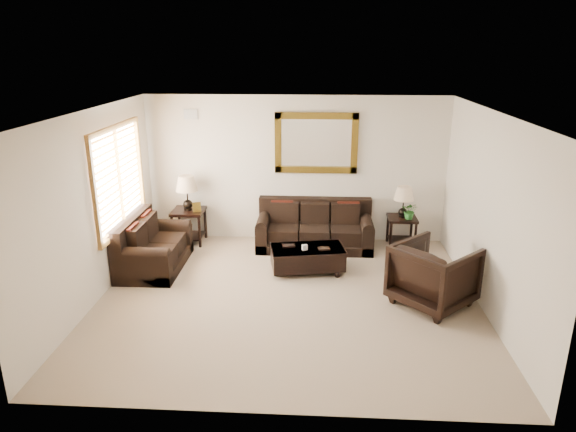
# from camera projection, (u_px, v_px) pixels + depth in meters

# --- Properties ---
(room) EXTENTS (5.51, 5.01, 2.71)m
(room) POSITION_uv_depth(u_px,v_px,m) (288.00, 211.00, 7.10)
(room) COLOR gray
(room) RESTS_ON ground
(window) EXTENTS (0.07, 1.96, 1.66)m
(window) POSITION_uv_depth(u_px,v_px,m) (120.00, 178.00, 8.04)
(window) COLOR white
(window) RESTS_ON room
(mirror) EXTENTS (1.50, 0.06, 1.10)m
(mirror) POSITION_uv_depth(u_px,v_px,m) (316.00, 143.00, 9.26)
(mirror) COLOR #462F0E
(mirror) RESTS_ON room
(air_vent) EXTENTS (0.25, 0.02, 0.18)m
(air_vent) POSITION_uv_depth(u_px,v_px,m) (191.00, 114.00, 9.24)
(air_vent) COLOR #999999
(air_vent) RESTS_ON room
(sofa) EXTENTS (2.08, 0.90, 0.85)m
(sofa) POSITION_uv_depth(u_px,v_px,m) (315.00, 230.00, 9.38)
(sofa) COLOR black
(sofa) RESTS_ON room
(loveseat) EXTENTS (0.92, 1.54, 0.87)m
(loveseat) POSITION_uv_depth(u_px,v_px,m) (151.00, 249.00, 8.49)
(loveseat) COLOR black
(loveseat) RESTS_ON room
(end_table_left) EXTENTS (0.58, 0.58, 1.28)m
(end_table_left) POSITION_uv_depth(u_px,v_px,m) (188.00, 200.00, 9.42)
(end_table_left) COLOR black
(end_table_left) RESTS_ON room
(end_table_right) EXTENTS (0.51, 0.51, 1.13)m
(end_table_right) POSITION_uv_depth(u_px,v_px,m) (403.00, 208.00, 9.27)
(end_table_right) COLOR black
(end_table_right) RESTS_ON room
(coffee_table) EXTENTS (1.28, 0.84, 0.50)m
(coffee_table) POSITION_uv_depth(u_px,v_px,m) (307.00, 257.00, 8.37)
(coffee_table) COLOR black
(coffee_table) RESTS_ON room
(armchair) EXTENTS (1.32, 1.33, 1.00)m
(armchair) POSITION_uv_depth(u_px,v_px,m) (434.00, 272.00, 7.20)
(armchair) COLOR black
(armchair) RESTS_ON floor
(potted_plant) EXTENTS (0.37, 0.39, 0.24)m
(potted_plant) POSITION_uv_depth(u_px,v_px,m) (410.00, 212.00, 9.19)
(potted_plant) COLOR #20551D
(potted_plant) RESTS_ON end_table_right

